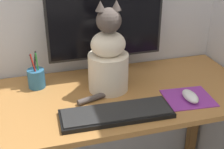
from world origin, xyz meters
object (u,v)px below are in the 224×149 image
monitor (106,30)px  pen_cup (36,78)px  computer_mouse_right (190,96)px  keyboard (116,113)px  cat (108,58)px

monitor → pen_cup: 0.40m
computer_mouse_right → keyboard: bearing=-176.2°
cat → monitor: bearing=81.6°
keyboard → pen_cup: pen_cup is taller
monitor → cat: 0.17m
keyboard → pen_cup: 0.45m
cat → computer_mouse_right: bearing=-29.5°
cat → pen_cup: (-0.32, 0.11, -0.11)m
cat → pen_cup: size_ratio=2.38×
pen_cup → cat: bearing=-19.3°
monitor → computer_mouse_right: bearing=-50.8°
monitor → computer_mouse_right: (0.29, -0.35, -0.22)m
keyboard → pen_cup: size_ratio=2.62×
keyboard → cat: 0.27m
monitor → computer_mouse_right: monitor is taller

